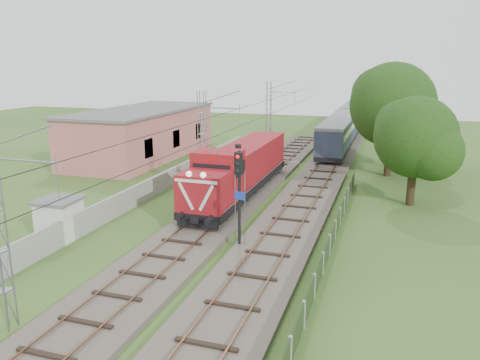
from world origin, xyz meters
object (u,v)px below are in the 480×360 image
(coach_rake, at_px, (355,112))
(signal_post, at_px, (239,183))
(locomotive, at_px, (240,169))
(relay_hut, at_px, (60,218))

(coach_rake, height_order, signal_post, signal_post)
(locomotive, height_order, coach_rake, locomotive)
(coach_rake, distance_m, signal_post, 53.59)
(coach_rake, bearing_deg, signal_post, -92.00)
(coach_rake, xyz_separation_m, signal_post, (-1.87, -53.54, 1.43))
(locomotive, xyz_separation_m, signal_post, (3.13, -9.83, 1.57))
(locomotive, height_order, relay_hut, locomotive)
(locomotive, distance_m, coach_rake, 43.99)
(signal_post, bearing_deg, relay_hut, -171.32)
(locomotive, xyz_separation_m, relay_hut, (-7.40, -11.44, -1.03))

